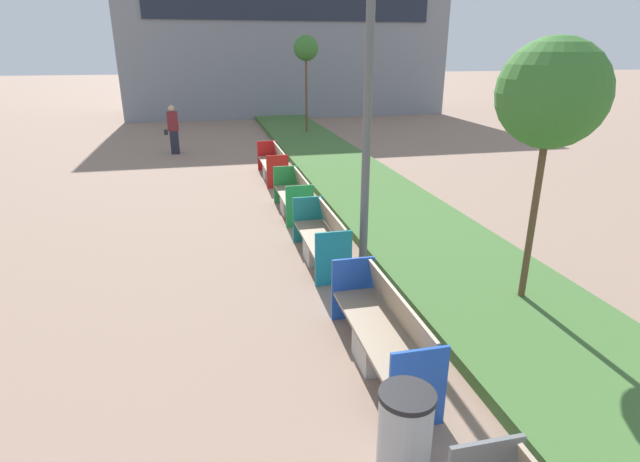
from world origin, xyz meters
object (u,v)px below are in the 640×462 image
(litter_bin, at_px, (404,439))
(sapling_tree_near, at_px, (552,94))
(bench_red_frame, at_px, (273,166))
(bench_blue_frame, at_px, (382,336))
(bench_green_frame, at_px, (294,199))
(street_lamp_post, at_px, (371,7))
(sapling_tree_far, at_px, (306,49))
(bench_teal_frame, at_px, (322,242))
(pedestrian_walking, at_px, (173,129))

(litter_bin, relative_size, sapling_tree_near, 0.25)
(bench_red_frame, relative_size, litter_bin, 2.49)
(litter_bin, height_order, sapling_tree_near, sapling_tree_near)
(bench_blue_frame, height_order, bench_green_frame, same)
(bench_red_frame, height_order, street_lamp_post, street_lamp_post)
(sapling_tree_near, bearing_deg, litter_bin, -137.90)
(litter_bin, distance_m, sapling_tree_far, 19.73)
(bench_green_frame, height_order, street_lamp_post, street_lamp_post)
(bench_green_frame, xyz_separation_m, bench_red_frame, (0.01, 3.59, 0.01))
(bench_red_frame, bearing_deg, litter_bin, -92.14)
(bench_green_frame, bearing_deg, litter_bin, -93.06)
(bench_green_frame, relative_size, street_lamp_post, 0.25)
(bench_green_frame, distance_m, sapling_tree_far, 11.98)
(bench_teal_frame, bearing_deg, street_lamp_post, -44.16)
(street_lamp_post, bearing_deg, bench_teal_frame, 135.84)
(bench_teal_frame, bearing_deg, sapling_tree_far, 79.70)
(bench_blue_frame, xyz_separation_m, pedestrian_walking, (-3.10, 14.43, 0.54))
(bench_teal_frame, relative_size, sapling_tree_near, 0.54)
(bench_blue_frame, xyz_separation_m, bench_red_frame, (0.00, 9.82, 0.00))
(bench_red_frame, height_order, litter_bin, litter_bin)
(bench_green_frame, bearing_deg, street_lamp_post, -80.10)
(bench_teal_frame, height_order, sapling_tree_near, sapling_tree_near)
(sapling_tree_near, xyz_separation_m, sapling_tree_far, (-0.00, 16.52, 0.57))
(sapling_tree_near, distance_m, pedestrian_walking, 14.81)
(sapling_tree_near, bearing_deg, pedestrian_walking, 112.77)
(bench_teal_frame, bearing_deg, bench_green_frame, 90.03)
(sapling_tree_near, distance_m, sapling_tree_far, 16.53)
(litter_bin, xyz_separation_m, pedestrian_walking, (-2.67, 16.21, 0.43))
(sapling_tree_far, bearing_deg, bench_red_frame, -108.60)
(bench_teal_frame, height_order, sapling_tree_far, sapling_tree_far)
(sapling_tree_far, bearing_deg, bench_green_frame, -102.92)
(street_lamp_post, bearing_deg, bench_blue_frame, -102.63)
(bench_blue_frame, height_order, pedestrian_walking, pedestrian_walking)
(litter_bin, relative_size, sapling_tree_far, 0.23)
(pedestrian_walking, bearing_deg, sapling_tree_far, 28.04)
(bench_blue_frame, height_order, litter_bin, litter_bin)
(bench_teal_frame, xyz_separation_m, street_lamp_post, (0.61, -0.59, 3.93))
(litter_bin, bearing_deg, bench_green_frame, 86.94)
(bench_teal_frame, xyz_separation_m, bench_red_frame, (0.00, 6.51, 0.01))
(street_lamp_post, height_order, pedestrian_walking, street_lamp_post)
(bench_teal_frame, distance_m, sapling_tree_near, 4.47)
(sapling_tree_far, relative_size, pedestrian_walking, 2.40)
(bench_teal_frame, xyz_separation_m, litter_bin, (-0.43, -5.10, 0.12))
(bench_teal_frame, height_order, pedestrian_walking, pedestrian_walking)
(bench_teal_frame, distance_m, bench_green_frame, 2.92)
(bench_blue_frame, relative_size, sapling_tree_far, 0.55)
(pedestrian_walking, bearing_deg, bench_red_frame, -56.07)
(bench_blue_frame, relative_size, sapling_tree_near, 0.61)
(bench_teal_frame, height_order, litter_bin, litter_bin)
(bench_blue_frame, height_order, street_lamp_post, street_lamp_post)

